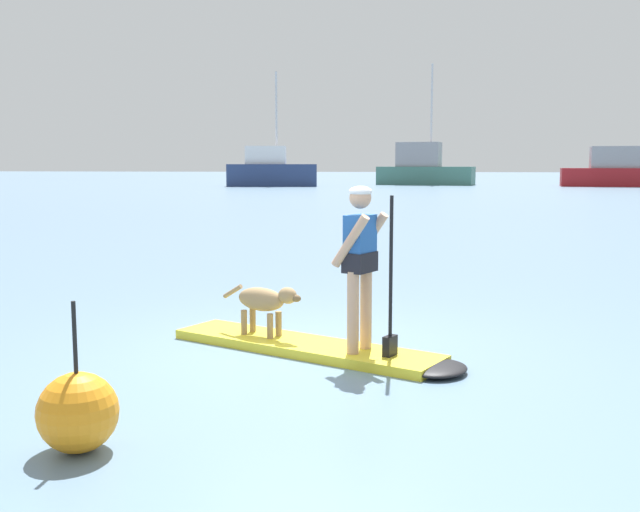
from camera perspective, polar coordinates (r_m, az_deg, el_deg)
ground_plane at (r=7.86m, az=-1.29°, el=-7.42°), size 400.00×400.00×0.00m
paddleboard at (r=7.73m, az=0.11°, el=-7.29°), size 3.36×1.95×0.10m
person_paddler at (r=7.29m, az=3.25°, el=-0.04°), size 0.68×0.60×1.67m
dog at (r=8.06m, az=-4.35°, el=-3.55°), size 1.01×0.50×0.57m
moored_boat_starboard at (r=68.58m, az=-3.85°, el=6.67°), size 8.71×4.78×10.49m
moored_boat_outer at (r=73.88m, az=8.10°, el=6.76°), size 9.81×4.58×11.81m
moored_boat_port at (r=72.91m, az=23.09°, el=6.10°), size 12.86×4.26×11.16m
marker_buoy at (r=5.40m, az=-18.40°, el=-11.51°), size 0.56×0.56×1.06m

